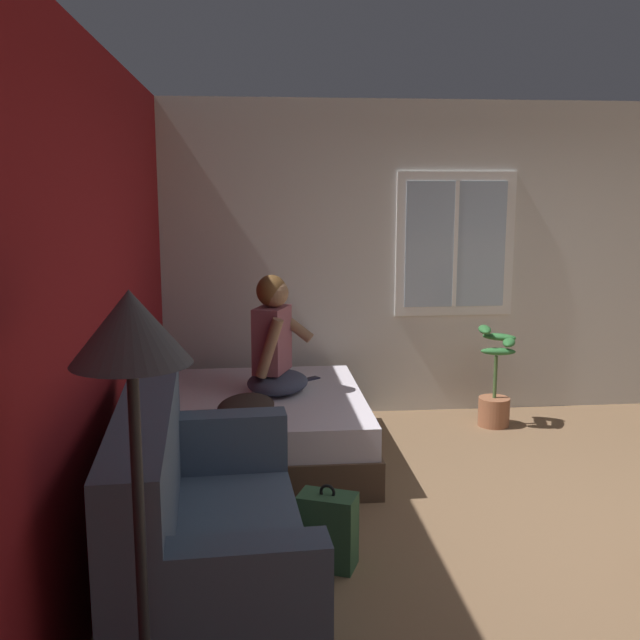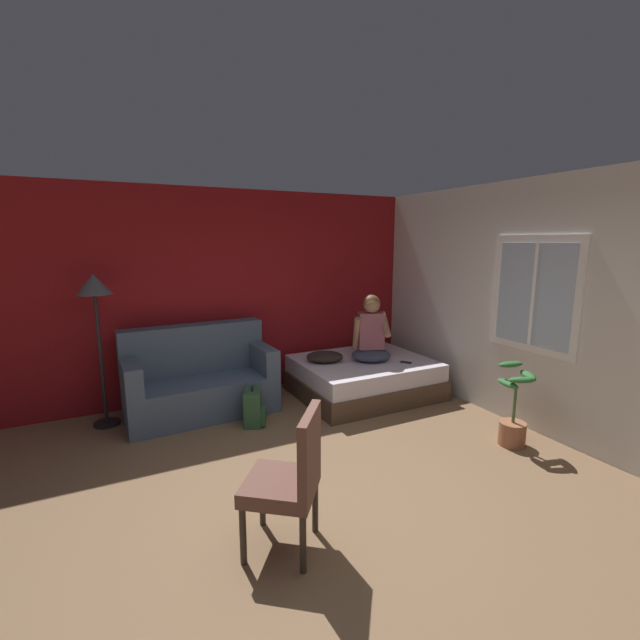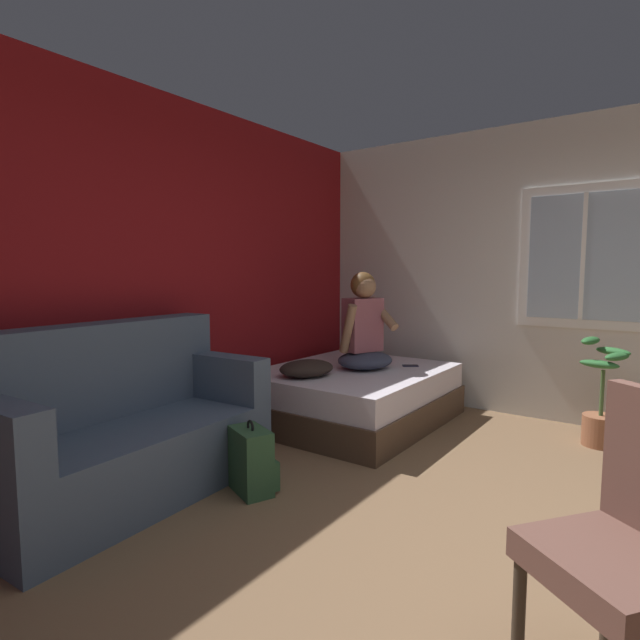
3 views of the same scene
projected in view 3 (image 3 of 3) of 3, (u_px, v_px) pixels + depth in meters
ground_plane at (572, 608)px, 2.03m from camera, size 40.00×40.00×0.00m
wall_back_accent at (127, 273)px, 3.64m from camera, size 10.41×0.16×2.70m
wall_side_with_window at (637, 272)px, 4.15m from camera, size 0.19×7.24×2.70m
bed at (353, 395)px, 4.54m from camera, size 1.74×1.46×0.48m
couch at (123, 430)px, 3.05m from camera, size 1.74×0.91×1.04m
side_chair at (636, 538)px, 1.56m from camera, size 0.64×0.64×0.98m
person_seated at (364, 330)px, 4.49m from camera, size 0.64×0.60×0.88m
backpack at (252, 462)px, 3.07m from camera, size 0.32×0.35×0.46m
throw_pillow at (307, 368)px, 4.18m from camera, size 0.58×0.51×0.14m
cell_phone at (410, 366)px, 4.64m from camera, size 0.14×0.16×0.01m
potted_plant at (601, 408)px, 3.88m from camera, size 0.39×0.37×0.85m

